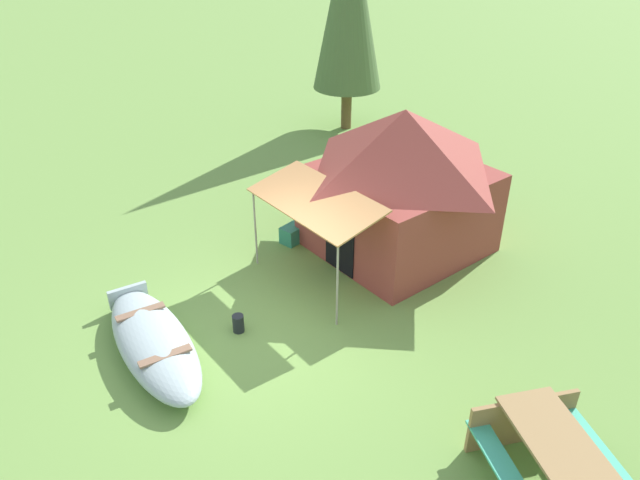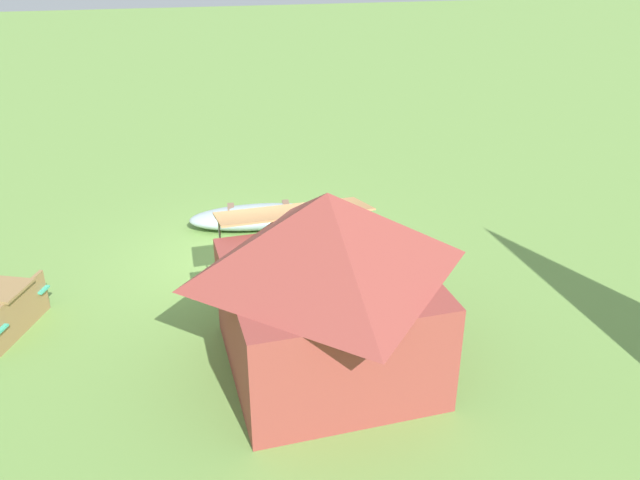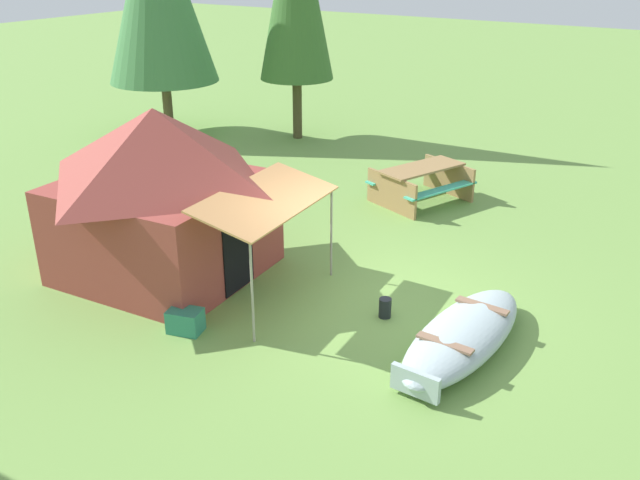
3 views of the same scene
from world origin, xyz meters
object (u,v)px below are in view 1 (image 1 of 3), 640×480
(canvas_cabin_tent, at_px, (400,179))
(picnic_table, at_px, (561,469))
(cooler_box, at_px, (293,234))
(fuel_can, at_px, (238,323))
(beached_rowboat, at_px, (154,341))

(canvas_cabin_tent, relative_size, picnic_table, 1.91)
(canvas_cabin_tent, xyz_separation_m, cooler_box, (-1.28, -1.58, -1.27))
(canvas_cabin_tent, height_order, picnic_table, canvas_cabin_tent)
(fuel_can, bearing_deg, picnic_table, 18.94)
(beached_rowboat, height_order, picnic_table, picnic_table)
(beached_rowboat, relative_size, canvas_cabin_tent, 0.69)
(cooler_box, xyz_separation_m, fuel_can, (1.89, -2.20, -0.02))
(beached_rowboat, relative_size, fuel_can, 10.02)
(beached_rowboat, distance_m, fuel_can, 1.32)
(canvas_cabin_tent, bearing_deg, fuel_can, -80.86)
(picnic_table, xyz_separation_m, fuel_can, (-4.75, -1.63, -0.33))
(picnic_table, height_order, fuel_can, picnic_table)
(fuel_can, bearing_deg, beached_rowboat, -100.22)
(picnic_table, bearing_deg, cooler_box, 175.07)
(picnic_table, bearing_deg, canvas_cabin_tent, 158.11)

